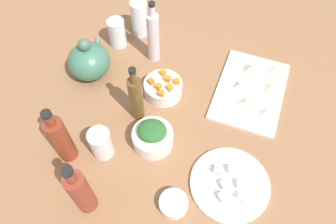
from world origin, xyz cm
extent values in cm
cube|color=#946542|center=(0.00, 0.00, 1.50)|extent=(190.00, 190.00, 3.00)
cube|color=white|center=(20.52, -24.54, 3.50)|extent=(35.10, 25.07, 1.00)
cylinder|color=white|center=(-16.31, -24.26, 3.60)|extent=(23.68, 23.68, 1.20)
cylinder|color=white|center=(-9.67, 2.00, 6.03)|extent=(12.86, 12.86, 6.05)
cylinder|color=white|center=(10.67, 5.11, 5.59)|extent=(13.47, 13.47, 5.18)
cylinder|color=white|center=(-27.19, -10.10, 4.54)|extent=(8.33, 8.33, 3.08)
ellipsoid|color=#3F745C|center=(11.66, 33.26, 9.37)|extent=(15.33, 15.02, 12.75)
sphere|color=#446C53|center=(11.66, 33.26, 17.46)|extent=(4.29, 4.29, 4.29)
cylinder|color=#3F745C|center=(18.17, 33.26, 10.97)|extent=(5.38, 2.00, 3.93)
cylinder|color=brown|center=(-0.63, 10.44, 11.76)|extent=(4.51, 4.51, 17.53)
cylinder|color=brown|center=(-0.63, 10.44, 22.66)|extent=(2.03, 2.03, 4.26)
cylinder|color=black|center=(-0.63, 10.44, 25.39)|extent=(2.26, 2.26, 1.20)
cylinder|color=maroon|center=(-21.33, 26.00, 12.17)|extent=(5.57, 5.57, 18.33)
cylinder|color=maroon|center=(-21.33, 26.00, 23.33)|extent=(2.51, 2.51, 3.99)
cylinder|color=black|center=(-21.33, 26.00, 25.92)|extent=(2.79, 2.79, 1.20)
cylinder|color=silver|center=(25.99, 13.63, 13.07)|extent=(4.44, 4.44, 20.14)
cylinder|color=silver|center=(25.99, 13.63, 25.15)|extent=(2.00, 2.00, 4.02)
cylinder|color=black|center=(25.99, 13.63, 27.76)|extent=(2.22, 2.22, 1.20)
cylinder|color=maroon|center=(-33.98, 13.42, 12.19)|extent=(5.52, 5.52, 18.38)
cylinder|color=maroon|center=(-33.98, 13.42, 23.48)|extent=(2.49, 2.49, 4.19)
cylinder|color=black|center=(-33.98, 13.42, 26.17)|extent=(2.76, 2.76, 1.20)
cylinder|color=white|center=(-17.21, 15.94, 8.33)|extent=(6.81, 6.81, 10.66)
cylinder|color=white|center=(37.74, 23.52, 10.32)|extent=(6.61, 6.61, 14.64)
cylinder|color=white|center=(28.99, 29.75, 8.68)|extent=(6.64, 6.64, 11.36)
cube|color=orange|center=(8.28, 6.11, 9.08)|extent=(2.30, 2.30, 1.80)
cube|color=orange|center=(12.32, 0.66, 9.08)|extent=(2.38, 2.38, 1.80)
cube|color=orange|center=(9.69, 9.18, 9.08)|extent=(2.50, 2.50, 1.80)
cube|color=orange|center=(8.97, 2.22, 9.08)|extent=(2.53, 2.53, 1.80)
cube|color=orange|center=(12.35, 3.96, 9.08)|extent=(1.97, 1.97, 1.80)
cube|color=orange|center=(14.64, 6.45, 9.08)|extent=(2.47, 2.47, 1.80)
cube|color=orange|center=(5.87, 4.23, 9.08)|extent=(1.86, 1.86, 1.80)
ellipsoid|color=#2C652B|center=(-9.67, 2.00, 10.84)|extent=(8.50, 9.08, 3.57)
cube|color=silver|center=(-16.09, -27.07, 5.30)|extent=(2.65, 2.65, 2.20)
cube|color=white|center=(-17.65, -22.67, 5.30)|extent=(3.09, 3.09, 2.20)
cube|color=#F2F1CB|center=(-12.29, -23.75, 5.30)|extent=(2.88, 2.88, 2.20)
cube|color=#F5F4CC|center=(-19.80, -28.06, 5.30)|extent=(2.92, 2.92, 2.20)
cube|color=white|center=(-13.80, -19.91, 5.30)|extent=(2.55, 2.55, 2.20)
cube|color=silver|center=(-21.39, -22.80, 5.30)|extent=(3.11, 3.11, 2.20)
pyramid|color=beige|center=(29.54, -23.03, 5.49)|extent=(7.00, 7.07, 2.97)
pyramid|color=beige|center=(20.23, -20.67, 5.30)|extent=(6.37, 6.39, 2.60)
pyramid|color=beige|center=(13.06, -23.81, 5.27)|extent=(6.39, 7.00, 2.54)
pyramid|color=beige|center=(22.71, -31.63, 5.03)|extent=(7.45, 7.45, 2.06)
pyramid|color=beige|center=(30.58, -31.51, 5.37)|extent=(4.73, 5.43, 2.74)
pyramid|color=beige|center=(11.67, -30.89, 5.03)|extent=(5.99, 5.80, 2.05)
camera|label=1|loc=(-54.14, -16.81, 92.76)|focal=33.55mm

